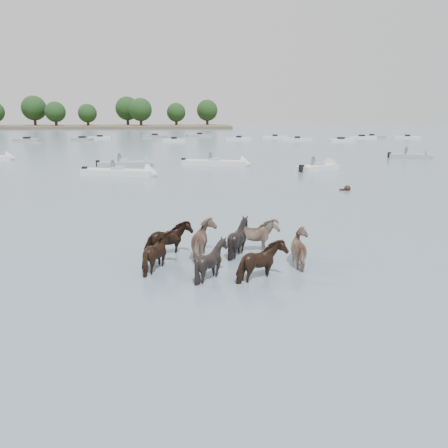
{
  "coord_description": "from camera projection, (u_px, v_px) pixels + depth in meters",
  "views": [
    {
      "loc": [
        -0.01,
        -14.87,
        4.86
      ],
      "look_at": [
        0.72,
        0.42,
        1.1
      ],
      "focal_mm": 35.96,
      "sensor_mm": 36.0,
      "label": 1
    }
  ],
  "objects": [
    {
      "name": "distant_flotilla",
      "position": [
        213.0,
        138.0,
        87.32
      ],
      "size": [
        105.07,
        24.79,
        0.93
      ],
      "color": "silver",
      "rests_on": "ground"
    },
    {
      "name": "motorboat_c",
      "position": [
        223.0,
        163.0,
        43.58
      ],
      "size": [
        6.95,
        3.35,
        1.92
      ],
      "rotation": [
        0.0,
        0.0,
        -0.27
      ],
      "color": "silver",
      "rests_on": "ground"
    },
    {
      "name": "shoreline",
      "position": [
        3.0,
        127.0,
        157.75
      ],
      "size": [
        160.0,
        30.0,
        1.0
      ],
      "primitive_type": "cube",
      "color": "#4C4233",
      "rests_on": "ground"
    },
    {
      "name": "motorboat_d",
      "position": [
        323.0,
        167.0,
        40.23
      ],
      "size": [
        4.79,
        4.18,
        1.92
      ],
      "rotation": [
        0.0,
        0.0,
        0.65
      ],
      "color": "silver",
      "rests_on": "ground"
    },
    {
      "name": "ground",
      "position": [
        204.0,
        258.0,
        15.58
      ],
      "size": [
        400.0,
        400.0,
        0.0
      ],
      "primitive_type": "plane",
      "color": "slate",
      "rests_on": "ground"
    },
    {
      "name": "pony_herd",
      "position": [
        225.0,
        249.0,
        15.0
      ],
      "size": [
        6.33,
        4.21,
        1.52
      ],
      "color": "black",
      "rests_on": "ground"
    },
    {
      "name": "motorboat_b",
      "position": [
        128.0,
        173.0,
        36.39
      ],
      "size": [
        6.62,
        3.21,
        1.92
      ],
      "rotation": [
        0.0,
        0.0,
        -0.26
      ],
      "color": "silver",
      "rests_on": "ground"
    },
    {
      "name": "treeline",
      "position": [
        6.0,
        110.0,
        155.44
      ],
      "size": [
        150.7,
        20.77,
        11.5
      ],
      "color": "#382619",
      "rests_on": "ground"
    },
    {
      "name": "motorboat_a",
      "position": [
        132.0,
        164.0,
        42.86
      ],
      "size": [
        5.52,
        2.32,
        1.92
      ],
      "rotation": [
        0.0,
        0.0,
        0.14
      ],
      "color": "gray",
      "rests_on": "ground"
    },
    {
      "name": "swimming_pony",
      "position": [
        347.0,
        189.0,
        29.34
      ],
      "size": [
        0.72,
        0.44,
        0.44
      ],
      "color": "black",
      "rests_on": "ground"
    },
    {
      "name": "motorboat_e",
      "position": [
        416.0,
        156.0,
        50.64
      ],
      "size": [
        5.05,
        2.79,
        1.92
      ],
      "rotation": [
        0.0,
        0.0,
        -0.26
      ],
      "color": "gray",
      "rests_on": "ground"
    }
  ]
}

